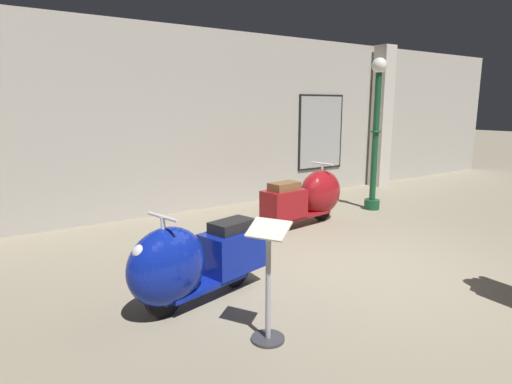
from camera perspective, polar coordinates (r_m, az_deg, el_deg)
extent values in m
plane|color=gray|center=(5.34, 14.31, -9.96)|extent=(60.00, 60.00, 0.00)
cube|color=#ADA89E|center=(8.13, -6.54, 9.33)|extent=(18.00, 0.20, 3.25)
cube|color=black|center=(9.64, 8.55, 7.83)|extent=(1.24, 0.03, 1.62)
cube|color=#9E9E9E|center=(9.63, 8.61, 7.82)|extent=(1.16, 0.01, 1.54)
cube|color=beige|center=(10.70, 16.30, 9.43)|extent=(0.36, 0.36, 3.25)
cylinder|color=black|center=(4.15, -12.03, -13.31)|extent=(0.39, 0.17, 0.39)
cylinder|color=silver|center=(4.15, -12.03, -13.31)|extent=(0.19, 0.13, 0.17)
cylinder|color=black|center=(4.70, -2.80, -10.08)|extent=(0.39, 0.17, 0.39)
cylinder|color=silver|center=(4.70, -2.80, -10.08)|extent=(0.19, 0.13, 0.17)
cube|color=navy|center=(4.42, -7.10, -11.86)|extent=(0.97, 0.55, 0.05)
ellipsoid|color=navy|center=(4.07, -11.63, -9.60)|extent=(0.91, 0.68, 0.73)
cube|color=navy|center=(4.60, -3.17, -7.74)|extent=(0.73, 0.53, 0.42)
cube|color=black|center=(4.51, -3.21, -4.50)|extent=(0.51, 0.37, 0.12)
sphere|color=silver|center=(3.86, -15.02, -7.76)|extent=(0.14, 0.14, 0.14)
cylinder|color=silver|center=(3.95, -12.17, -5.14)|extent=(0.04, 0.04, 0.27)
cylinder|color=silver|center=(3.91, -12.25, -3.24)|extent=(0.13, 0.42, 0.03)
cylinder|color=black|center=(7.37, 8.70, -2.18)|extent=(0.40, 0.13, 0.40)
cylinder|color=silver|center=(7.37, 8.70, -2.18)|extent=(0.19, 0.12, 0.18)
cylinder|color=black|center=(6.70, 3.46, -3.44)|extent=(0.40, 0.13, 0.40)
cylinder|color=silver|center=(6.70, 3.46, -3.44)|extent=(0.19, 0.12, 0.18)
cube|color=maroon|center=(7.03, 6.20, -2.94)|extent=(0.98, 0.47, 0.05)
ellipsoid|color=maroon|center=(7.27, 8.51, -0.07)|extent=(0.89, 0.61, 0.75)
cube|color=maroon|center=(6.67, 3.72, -1.57)|extent=(0.72, 0.47, 0.44)
cube|color=brown|center=(6.62, 3.75, 0.77)|extent=(0.50, 0.33, 0.12)
sphere|color=silver|center=(7.44, 9.96, 1.77)|extent=(0.15, 0.15, 0.15)
cylinder|color=silver|center=(7.23, 8.75, 2.64)|extent=(0.04, 0.04, 0.28)
cylinder|color=silver|center=(7.21, 8.78, 3.73)|extent=(0.08, 0.44, 0.03)
cube|color=silver|center=(7.44, 7.03, -0.16)|extent=(0.66, 0.09, 0.02)
cylinder|color=#144728|center=(8.36, 15.06, -1.58)|extent=(0.28, 0.28, 0.18)
cylinder|color=#144728|center=(8.18, 15.51, 6.91)|extent=(0.11, 0.11, 2.30)
torus|color=#144728|center=(8.17, 15.55, 7.71)|extent=(0.19, 0.19, 0.04)
sphere|color=white|center=(8.18, 16.00, 15.80)|extent=(0.27, 0.27, 0.27)
cylinder|color=#333338|center=(3.77, 1.59, -18.82)|extent=(0.28, 0.28, 0.02)
cylinder|color=#A5A5AD|center=(3.56, 1.63, -12.30)|extent=(0.04, 0.04, 0.91)
cube|color=silver|center=(3.40, 1.68, -4.93)|extent=(0.35, 0.39, 0.12)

